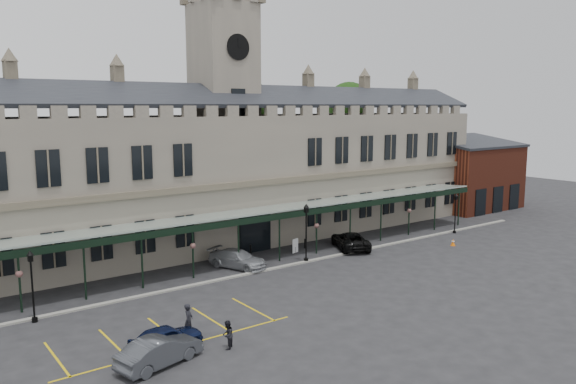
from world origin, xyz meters
TOP-DOWN VIEW (x-y plane):
  - ground at (0.00, 0.00)m, footprint 140.00×140.00m
  - station_building at (0.00, 15.91)m, footprint 60.00×10.36m
  - clock_tower at (0.00, 16.00)m, footprint 5.60×5.60m
  - canopy at (0.00, 7.46)m, footprint 50.00×4.10m
  - brick_annex at (34.00, 12.97)m, footprint 12.40×8.36m
  - kerb at (0.00, 5.50)m, footprint 60.00×0.40m
  - parking_markings at (-14.00, -1.50)m, footprint 16.00×6.00m
  - tree_behind_mid at (8.00, 25.00)m, footprint 6.00×6.00m
  - tree_behind_right at (24.00, 25.00)m, footprint 6.00×6.00m
  - lamp_post_left at (-19.72, 5.00)m, footprint 0.42×0.42m
  - lamp_post_mid at (1.57, 5.59)m, footprint 0.47×0.47m
  - lamp_post_right at (20.46, 4.98)m, footprint 0.39×0.39m
  - traffic_cone at (15.97, 1.76)m, footprint 0.41×0.41m
  - sign_board at (2.67, 8.53)m, footprint 0.73×0.22m
  - bollard_left at (-1.08, 10.00)m, footprint 0.17×0.17m
  - bollard_right at (4.32, 9.23)m, footprint 0.16×0.16m
  - car_left_a at (-15.00, -3.36)m, footprint 4.10×1.92m
  - car_left_b at (-16.01, -4.81)m, footprint 4.76×2.66m
  - car_taxi at (-3.87, 7.56)m, footprint 3.83×5.40m
  - car_van at (7.57, 6.70)m, footprint 4.71×6.06m
  - person_a at (-13.20, -2.42)m, footprint 0.80×0.81m
  - person_b at (-12.30, -5.17)m, footprint 0.96×0.96m

SIDE VIEW (x-z plane):
  - ground at x=0.00m, z-range 0.00..0.00m
  - parking_markings at x=-14.00m, z-range -0.01..0.01m
  - kerb at x=0.00m, z-range 0.00..0.12m
  - traffic_cone at x=15.97m, z-range -0.01..0.64m
  - bollard_right at x=4.32m, z-range 0.00..0.88m
  - bollard_left at x=-1.08m, z-range 0.00..0.98m
  - sign_board at x=2.67m, z-range -0.02..1.24m
  - car_left_a at x=-15.00m, z-range 0.00..1.36m
  - car_taxi at x=-3.87m, z-range 0.00..1.45m
  - car_left_b at x=-16.01m, z-range 0.00..1.48m
  - car_van at x=7.57m, z-range 0.00..1.53m
  - person_b at x=-12.30m, z-range 0.00..1.57m
  - person_a at x=-13.20m, z-range 0.00..1.89m
  - canopy at x=0.00m, z-range 0.25..4.55m
  - lamp_post_right at x=20.46m, z-range 0.38..4.48m
  - lamp_post_left at x=-19.72m, z-range 0.41..4.84m
  - lamp_post_mid at x=1.57m, z-range 0.46..5.39m
  - brick_annex at x=34.00m, z-range -0.46..8.77m
  - station_building at x=0.00m, z-range -2.18..15.12m
  - tree_behind_mid at x=8.00m, z-range 4.81..20.81m
  - tree_behind_right at x=24.00m, z-range 4.81..20.81m
  - clock_tower at x=0.00m, z-range 0.71..25.51m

